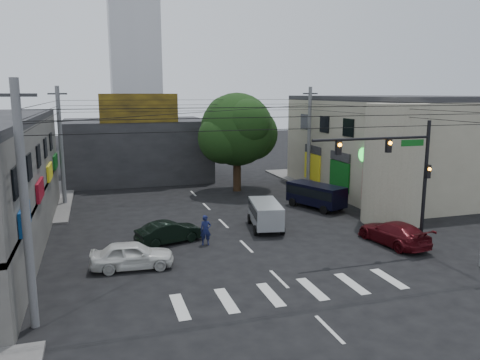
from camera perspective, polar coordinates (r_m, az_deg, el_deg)
name	(u,v)px	position (r m, az deg, el deg)	size (l,w,h in m)	color
ground	(258,258)	(25.29, 2.20, -9.49)	(160.00, 160.00, 0.00)	black
sidewalk_far_right	(367,179)	(48.77, 15.22, 0.06)	(16.00, 16.00, 0.15)	#514F4C
building_right	(400,146)	(44.13, 18.94, 3.94)	(14.00, 18.00, 8.00)	gray
corner_column	(394,164)	(32.82, 18.26, 1.86)	(4.00, 4.00, 8.00)	gray
building_far	(136,149)	(48.87, -12.53, 3.67)	(14.00, 10.00, 6.00)	#232326
billboard	(139,108)	(43.68, -12.19, 8.55)	(7.00, 0.30, 2.60)	olive
tower_distant	(133,20)	(93.67, -12.89, 18.52)	(9.00, 9.00, 44.00)	silver
street_tree	(237,130)	(41.28, -0.37, 6.14)	(6.40, 6.40, 8.70)	black
traffic_gantry	(401,165)	(26.85, 18.98, 1.77)	(7.10, 0.35, 7.20)	black
utility_pole_near_left	(25,208)	(18.51, -24.73, -3.13)	(0.32, 0.32, 9.20)	#59595B
utility_pole_far_left	(61,146)	(38.68, -20.98, 3.84)	(0.32, 0.32, 9.20)	#59595B
utility_pole_far_right	(309,139)	(42.78, 8.42, 5.01)	(0.32, 0.32, 9.20)	#59595B
dark_sedan	(169,232)	(27.84, -8.60, -6.30)	(4.14, 2.42, 1.29)	black
white_compact	(132,255)	(24.26, -13.00, -8.89)	(4.21, 1.96, 1.40)	silver
maroon_sedan	(394,233)	(28.65, 18.21, -6.15)	(2.53, 4.94, 1.37)	#45090F
silver_minivan	(265,216)	(30.28, 3.13, -4.37)	(2.40, 4.27, 1.73)	#94989B
navy_van	(316,196)	(35.96, 9.24, -1.99)	(3.36, 4.97, 1.86)	black
traffic_officer	(206,230)	(27.18, -4.21, -6.12)	(0.67, 0.47, 1.75)	#121840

